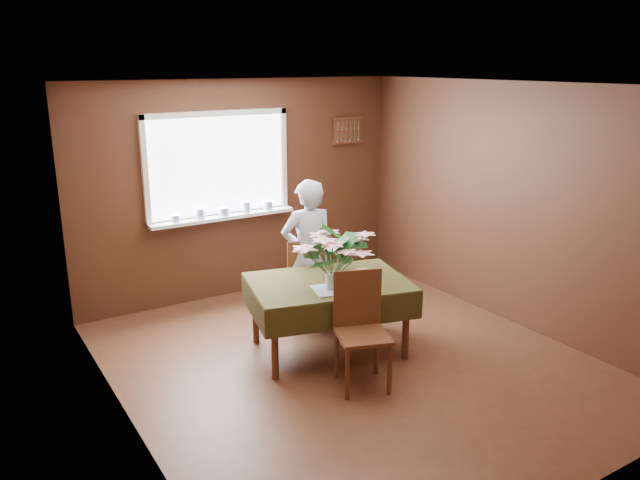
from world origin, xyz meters
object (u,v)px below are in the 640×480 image
dining_table (329,289)px  seated_woman (308,254)px  chair_far (304,276)px  flower_bouquet (332,253)px  chair_near (360,324)px

dining_table → seated_woman: (0.16, 0.65, 0.15)m
chair_far → flower_bouquet: (-0.24, -0.91, 0.54)m
chair_far → chair_near: size_ratio=0.94×
dining_table → seated_woman: seated_woman is taller
flower_bouquet → chair_near: bearing=-92.0°
dining_table → chair_far: (0.16, 0.73, -0.12)m
dining_table → chair_far: size_ratio=1.79×
dining_table → flower_bouquet: bearing=-99.9°
dining_table → seated_woman: 0.69m
chair_near → seated_woman: seated_woman is taller
chair_near → seated_woman: 1.35m
dining_table → chair_far: chair_far is taller
seated_woman → chair_far: bearing=-78.5°
seated_woman → flower_bouquet: size_ratio=2.55×
dining_table → chair_near: (-0.10, -0.65, -0.09)m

